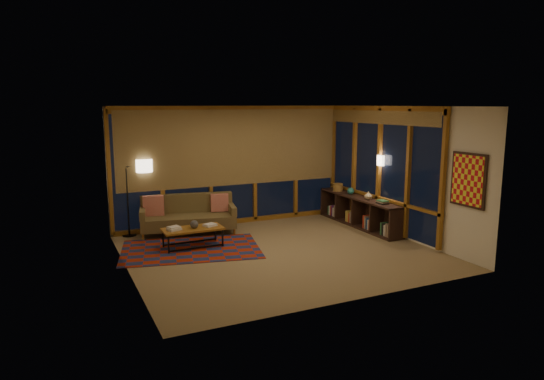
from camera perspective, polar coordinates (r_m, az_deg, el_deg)
name	(u,v)px	position (r m, az deg, el deg)	size (l,w,h in m)	color
floor	(279,252)	(9.18, 0.88, -7.28)	(5.50, 5.00, 0.01)	#957B56
ceiling	(280,106)	(8.76, 0.93, 9.83)	(5.50, 5.00, 0.01)	beige
walls	(280,181)	(8.87, 0.90, 1.07)	(5.51, 5.01, 2.70)	beige
window_wall_back	(233,166)	(11.08, -4.62, 2.86)	(5.30, 0.16, 2.60)	#8C611B
window_wall_right	(378,169)	(10.78, 12.39, 2.45)	(0.16, 3.70, 2.60)	#8C611B
wall_art	(468,180)	(9.00, 22.07, 1.10)	(0.06, 0.74, 0.94)	red
wall_sconce	(381,161)	(10.61, 12.67, 3.40)	(0.12, 0.18, 0.22)	#FFE9CB
sofa	(188,215)	(10.49, -9.84, -2.93)	(1.97, 0.80, 0.81)	brown
pillow_left	(154,205)	(10.56, -13.77, -1.77)	(0.44, 0.15, 0.44)	#BC1205
pillow_right	(220,203)	(10.67, -6.19, -1.56)	(0.38, 0.13, 0.38)	#BC1205
area_rug	(191,249)	(9.45, -9.52, -6.88)	(2.58, 1.72, 0.01)	#97230B
coffee_table	(193,238)	(9.53, -9.29, -5.56)	(1.15, 0.53, 0.38)	#8C611B
book_stack_a	(174,229)	(9.37, -11.45, -4.46)	(0.23, 0.18, 0.07)	silver
book_stack_b	(210,225)	(9.57, -7.32, -4.09)	(0.25, 0.20, 0.05)	silver
ceramic_pot	(194,224)	(9.44, -9.13, -3.99)	(0.16, 0.16, 0.16)	black
floor_lamp	(127,198)	(10.53, -16.64, -0.93)	(0.54, 0.35, 1.61)	black
bookshelf	(359,211)	(11.16, 10.17, -2.50)	(0.40, 2.70, 0.67)	#311C15
basket	(338,187)	(11.77, 7.76, 0.33)	(0.24, 0.24, 0.18)	#A97739
teal_bowl	(351,191)	(11.36, 9.24, -0.11)	(0.16, 0.16, 0.16)	#247469
vase	(368,195)	(10.81, 11.26, -0.64)	(0.17, 0.17, 0.18)	tan
shelf_book_stack	(382,202)	(10.44, 12.87, -1.38)	(0.18, 0.25, 0.07)	silver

